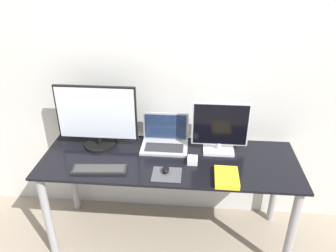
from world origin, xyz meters
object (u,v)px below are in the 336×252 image
(monitor_right, at_px, (220,128))
(laptop, at_px, (165,139))
(mouse, at_px, (166,170))
(book, at_px, (227,177))
(power_brick, at_px, (192,160))
(keyboard, at_px, (100,169))
(monitor_left, at_px, (97,117))

(monitor_right, xyz_separation_m, laptop, (-0.41, 0.05, -0.13))
(mouse, xyz_separation_m, book, (0.41, -0.04, -0.01))
(monitor_right, bearing_deg, power_brick, -138.19)
(laptop, xyz_separation_m, keyboard, (-0.42, -0.37, -0.05))
(monitor_right, distance_m, power_brick, 0.31)
(monitor_right, height_order, keyboard, monitor_right)
(laptop, bearing_deg, keyboard, -138.33)
(mouse, relative_size, book, 0.34)
(laptop, xyz_separation_m, book, (0.44, -0.40, -0.04))
(monitor_right, relative_size, mouse, 5.47)
(keyboard, bearing_deg, book, -1.89)
(power_brick, bearing_deg, mouse, -141.96)
(mouse, bearing_deg, laptop, 96.21)
(book, bearing_deg, keyboard, 178.11)
(mouse, bearing_deg, book, -5.90)
(keyboard, relative_size, book, 1.71)
(monitor_left, xyz_separation_m, monitor_right, (0.91, 0.00, -0.05))
(laptop, bearing_deg, book, -41.90)
(monitor_left, height_order, monitor_right, monitor_left)
(laptop, relative_size, power_brick, 3.93)
(mouse, bearing_deg, keyboard, -178.30)
(laptop, bearing_deg, monitor_right, -6.48)
(book, bearing_deg, monitor_right, 95.86)
(mouse, height_order, power_brick, mouse)
(monitor_right, relative_size, keyboard, 1.08)
(monitor_right, distance_m, book, 0.39)
(keyboard, xyz_separation_m, book, (0.86, -0.03, 0.01))
(laptop, relative_size, book, 1.58)
(monitor_right, distance_m, laptop, 0.43)
(power_brick, bearing_deg, laptop, 134.95)
(monitor_left, bearing_deg, laptop, 5.27)
(book, bearing_deg, mouse, 174.10)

